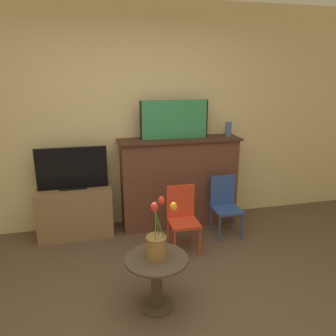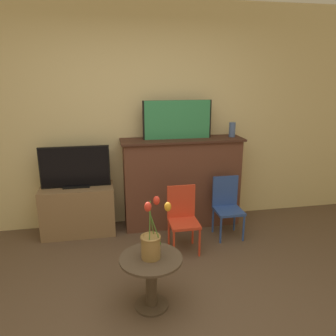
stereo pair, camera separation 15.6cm
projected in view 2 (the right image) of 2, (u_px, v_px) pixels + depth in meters
The scene contains 10 objects.
wall_back at pixel (135, 118), 4.01m from camera, with size 8.00×0.06×2.70m.
fireplace_mantel at pixel (182, 181), 4.12m from camera, with size 1.49×0.41×1.11m.
painting at pixel (177, 120), 3.90m from camera, with size 0.83×0.03×0.46m.
mantel_candle at pixel (232, 130), 4.06m from camera, with size 0.08×0.08×0.18m.
tv_stand at pixel (78, 210), 3.93m from camera, with size 0.85×0.40×0.59m.
tv_monitor at pixel (75, 168), 3.79m from camera, with size 0.80×0.12×0.49m.
chair_red at pixel (183, 215), 3.54m from camera, with size 0.31×0.31×0.71m.
chair_blue at pixel (227, 204), 3.86m from camera, with size 0.31×0.31×0.71m.
side_table at pixel (151, 275), 2.66m from camera, with size 0.51×0.51×0.46m.
vase_tulips at pixel (151, 241), 2.57m from camera, with size 0.24×0.24×0.51m.
Camera 2 is at (-0.37, -1.89, 1.87)m, focal length 35.00 mm.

